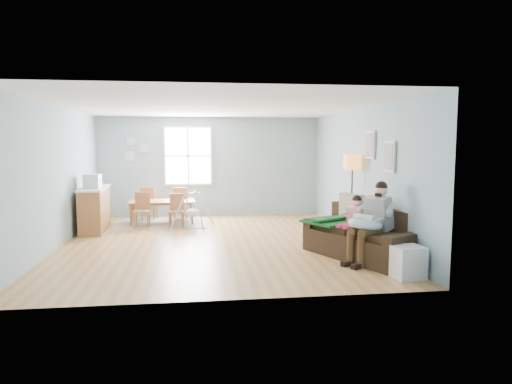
{
  "coord_description": "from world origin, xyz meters",
  "views": [
    {
      "loc": [
        -0.35,
        -9.09,
        1.97
      ],
      "look_at": [
        0.82,
        0.03,
        1.0
      ],
      "focal_mm": 32.0,
      "sensor_mm": 36.0,
      "label": 1
    }
  ],
  "objects": [
    {
      "name": "wall_plates",
      "position": [
        -2.0,
        3.47,
        1.83
      ],
      "size": [
        0.67,
        0.02,
        0.66
      ],
      "color": "#91A4AE",
      "rests_on": "room"
    },
    {
      "name": "chair_ne",
      "position": [
        -0.81,
        2.89,
        0.47
      ],
      "size": [
        0.41,
        0.41,
        0.85
      ],
      "color": "brown",
      "rests_on": "rug"
    },
    {
      "name": "green_throw",
      "position": [
        2.13,
        -1.01,
        0.55
      ],
      "size": [
        1.24,
        1.18,
        0.04
      ],
      "primitive_type": "cube",
      "rotation": [
        0.0,
        0.0,
        0.51
      ],
      "color": "#155D21",
      "rests_on": "sofa"
    },
    {
      "name": "chair_nw",
      "position": [
        -1.63,
        2.92,
        0.47
      ],
      "size": [
        0.43,
        0.43,
        0.85
      ],
      "color": "brown",
      "rests_on": "rug"
    },
    {
      "name": "room",
      "position": [
        0.0,
        0.0,
        2.42
      ],
      "size": [
        8.4,
        9.4,
        3.9
      ],
      "color": "#A5703A"
    },
    {
      "name": "toddler",
      "position": [
        2.35,
        -1.46,
        0.73
      ],
      "size": [
        0.57,
        0.48,
        0.85
      ],
      "color": "white",
      "rests_on": "sofa"
    },
    {
      "name": "rug",
      "position": [
        -1.24,
        2.35,
        0.01
      ],
      "size": [
        2.29,
        1.78,
        0.01
      ],
      "primitive_type": "cube",
      "rotation": [
        0.0,
        0.0,
        -0.04
      ],
      "color": "gray",
      "rests_on": "room"
    },
    {
      "name": "infant",
      "position": [
        2.35,
        -1.98,
        0.76
      ],
      "size": [
        0.31,
        0.37,
        0.15
      ],
      "color": "white",
      "rests_on": "nursing_pillow"
    },
    {
      "name": "monitor",
      "position": [
        -2.66,
        1.32,
        1.15
      ],
      "size": [
        0.36,
        0.34,
        0.32
      ],
      "color": "silver",
      "rests_on": "counter"
    },
    {
      "name": "chair_se",
      "position": [
        -0.85,
        1.78,
        0.44
      ],
      "size": [
        0.38,
        0.38,
        0.8
      ],
      "color": "brown",
      "rests_on": "rug"
    },
    {
      "name": "beige_pillow",
      "position": [
        2.47,
        -1.02,
        0.79
      ],
      "size": [
        0.34,
        0.55,
        0.53
      ],
      "primitive_type": "cube",
      "rotation": [
        0.0,
        0.0,
        0.4
      ],
      "color": "tan",
      "rests_on": "sofa"
    },
    {
      "name": "window",
      "position": [
        -0.6,
        3.46,
        1.65
      ],
      "size": [
        1.32,
        0.08,
        1.62
      ],
      "color": "silver",
      "rests_on": "room"
    },
    {
      "name": "nursing_pillow",
      "position": [
        2.37,
        -2.01,
        0.67
      ],
      "size": [
        0.75,
        0.74,
        0.22
      ],
      "primitive_type": "torus",
      "rotation": [
        0.0,
        0.14,
        0.45
      ],
      "color": "#A6C1D0",
      "rests_on": "father"
    },
    {
      "name": "father",
      "position": [
        2.51,
        -1.95,
        0.73
      ],
      "size": [
        0.99,
        0.79,
        1.35
      ],
      "color": "gray",
      "rests_on": "sofa"
    },
    {
      "name": "dining_table",
      "position": [
        -1.24,
        2.35,
        0.28
      ],
      "size": [
        1.66,
        0.99,
        0.57
      ],
      "primitive_type": "imported",
      "rotation": [
        0.0,
        0.0,
        0.05
      ],
      "color": "#945B30",
      "rests_on": "rug"
    },
    {
      "name": "storage_cube",
      "position": [
        2.69,
        -2.88,
        0.24
      ],
      "size": [
        0.48,
        0.44,
        0.48
      ],
      "color": "silver",
      "rests_on": "room"
    },
    {
      "name": "pictures",
      "position": [
        2.97,
        -1.05,
        1.85
      ],
      "size": [
        0.05,
        1.34,
        0.74
      ],
      "color": "silver",
      "rests_on": "room"
    },
    {
      "name": "counter",
      "position": [
        -2.7,
        1.66,
        0.5
      ],
      "size": [
        0.63,
        1.79,
        0.99
      ],
      "color": "#945B30",
      "rests_on": "room"
    },
    {
      "name": "floor_lamp",
      "position": [
        2.8,
        -0.08,
        1.46
      ],
      "size": [
        0.35,
        0.35,
        1.76
      ],
      "color": "black",
      "rests_on": "room"
    },
    {
      "name": "baby_swing",
      "position": [
        -0.48,
        1.6,
        0.38
      ],
      "size": [
        1.03,
        1.04,
        0.84
      ],
      "color": "silver",
      "rests_on": "room"
    },
    {
      "name": "chair_sw",
      "position": [
        -1.66,
        1.81,
        0.47
      ],
      "size": [
        0.39,
        0.39,
        0.84
      ],
      "color": "brown",
      "rests_on": "rug"
    },
    {
      "name": "sofa",
      "position": [
        2.51,
        -1.62,
        0.3
      ],
      "size": [
        1.72,
        2.31,
        0.86
      ],
      "color": "black",
      "rests_on": "room"
    }
  ]
}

